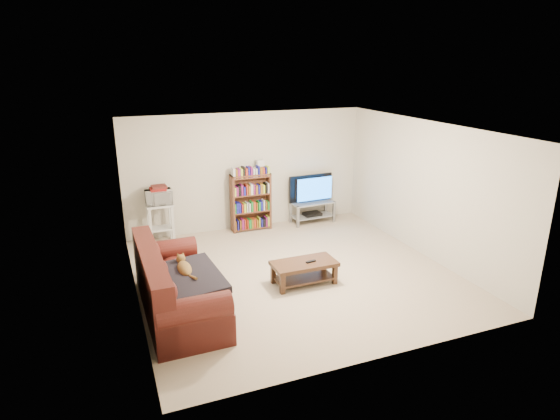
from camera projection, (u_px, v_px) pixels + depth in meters
name	position (u px, v px, depth m)	size (l,w,h in m)	color
floor	(294.00, 273.00, 7.76)	(5.00, 5.00, 0.00)	#C9B496
ceiling	(296.00, 128.00, 7.03)	(5.00, 5.00, 0.00)	white
wall_back	(247.00, 171.00, 9.61)	(5.00, 5.00, 0.00)	beige
wall_front	(384.00, 266.00, 5.18)	(5.00, 5.00, 0.00)	beige
wall_left	(131.00, 224.00, 6.53)	(5.00, 5.00, 0.00)	beige
wall_right	(425.00, 189.00, 8.26)	(5.00, 5.00, 0.00)	beige
sofa	(173.00, 291.00, 6.47)	(1.00, 2.24, 0.95)	#511A14
blanket	(188.00, 279.00, 6.34)	(0.86, 1.11, 0.10)	black
cat	(185.00, 269.00, 6.50)	(0.24, 0.61, 0.18)	brown
coffee_table	(304.00, 268.00, 7.35)	(1.02, 0.51, 0.37)	#3B2314
remote	(311.00, 261.00, 7.30)	(0.17, 0.05, 0.02)	black
tv_stand	(312.00, 208.00, 10.11)	(0.95, 0.47, 0.47)	#999EA3
television	(313.00, 189.00, 9.98)	(1.00, 0.13, 0.58)	black
dvd_player	(312.00, 214.00, 10.15)	(0.37, 0.26, 0.06)	black
bookshelf	(251.00, 201.00, 9.59)	(0.82, 0.26, 1.19)	brown
shelf_clutter	(255.00, 168.00, 9.43)	(0.60, 0.19, 0.28)	silver
microwave_stand	(160.00, 218.00, 8.91)	(0.50, 0.36, 0.79)	silver
microwave	(159.00, 197.00, 8.78)	(0.49, 0.33, 0.27)	silver
game_boxes	(158.00, 189.00, 8.73)	(0.29, 0.25, 0.05)	maroon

